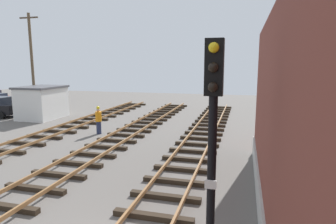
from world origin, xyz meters
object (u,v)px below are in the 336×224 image
at_px(signal_mast, 212,134).
at_px(utility_pole_far, 32,63).
at_px(control_hut, 42,102).
at_px(track_worker_foreground, 99,120).

bearing_deg(signal_mast, utility_pole_far, 137.41).
bearing_deg(control_hut, utility_pole_far, 147.00).
height_order(control_hut, utility_pole_far, utility_pole_far).
distance_m(signal_mast, track_worker_foreground, 14.46).
bearing_deg(utility_pole_far, signal_mast, -42.59).
distance_m(signal_mast, control_hut, 22.24).
height_order(control_hut, track_worker_foreground, control_hut).
bearing_deg(track_worker_foreground, control_hut, 152.30).
relative_size(utility_pole_far, track_worker_foreground, 4.79).
bearing_deg(track_worker_foreground, utility_pole_far, 151.36).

